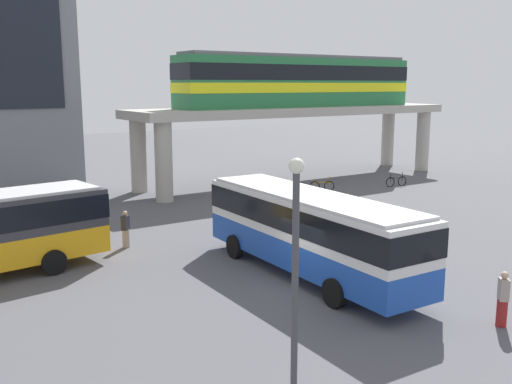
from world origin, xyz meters
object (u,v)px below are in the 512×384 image
at_px(bicycle_orange, 322,186).
at_px(bicycle_silver, 267,189).
at_px(train, 300,80).
at_px(bus_main, 309,226).
at_px(pedestrian_at_kerb, 126,230).
at_px(bicycle_black, 396,181).
at_px(pedestrian_near_building, 503,301).
at_px(bicycle_red, 286,197).
at_px(bicycle_green, 282,191).

xyz_separation_m(bicycle_orange, bicycle_silver, (-3.81, 1.23, 0.00)).
height_order(train, bus_main, train).
bearing_deg(pedestrian_at_kerb, bicycle_orange, 19.49).
distance_m(bicycle_orange, bicycle_silver, 4.00).
distance_m(bicycle_black, pedestrian_near_building, 24.90).
height_order(train, bicycle_orange, train).
distance_m(bus_main, bicycle_red, 14.27).
relative_size(train, bicycle_green, 11.48).
bearing_deg(bicycle_black, bicycle_silver, 163.93).
height_order(bicycle_silver, bicycle_green, same).
relative_size(bicycle_black, bicycle_green, 1.01).
height_order(train, bicycle_silver, train).
height_order(train, bicycle_green, train).
bearing_deg(bicycle_green, bicycle_silver, 107.20).
xyz_separation_m(bicycle_black, pedestrian_near_building, (-16.01, -19.07, 0.46)).
distance_m(train, bicycle_red, 11.47).
bearing_deg(bicycle_green, bicycle_orange, 0.45).
relative_size(bus_main, pedestrian_near_building, 6.38).
bearing_deg(pedestrian_at_kerb, bus_main, -60.34).
distance_m(bicycle_orange, pedestrian_at_kerb, 17.55).
relative_size(bicycle_red, pedestrian_at_kerb, 1.05).
relative_size(bicycle_green, pedestrian_at_kerb, 1.03).
height_order(pedestrian_at_kerb, pedestrian_near_building, pedestrian_near_building).
height_order(bicycle_red, bicycle_green, same).
height_order(bicycle_green, pedestrian_near_building, pedestrian_near_building).
xyz_separation_m(bus_main, pedestrian_near_building, (1.90, -7.05, -1.17)).
bearing_deg(bicycle_silver, bicycle_red, -101.49).
xyz_separation_m(bicycle_red, pedestrian_at_kerb, (-12.15, -4.17, 0.44)).
height_order(bus_main, bicycle_black, bus_main).
bearing_deg(bicycle_orange, pedestrian_near_building, -116.52).
relative_size(bicycle_silver, pedestrian_near_building, 0.95).
xyz_separation_m(bicycle_silver, bicycle_green, (0.39, -1.26, 0.00)).
distance_m(bicycle_red, bicycle_green, 1.93).
height_order(bicycle_silver, bicycle_black, same).
bearing_deg(bicycle_silver, bus_main, -119.52).
relative_size(bicycle_red, bicycle_silver, 1.08).
xyz_separation_m(bicycle_orange, pedestrian_near_building, (-10.27, -20.59, 0.46)).
distance_m(bicycle_red, bicycle_silver, 2.97).
bearing_deg(pedestrian_near_building, bicycle_silver, 73.49).
distance_m(bus_main, bicycle_black, 21.62).
bearing_deg(bus_main, pedestrian_near_building, -74.96).
height_order(bicycle_orange, pedestrian_at_kerb, pedestrian_at_kerb).
distance_m(bus_main, bicycle_green, 16.18).
distance_m(bus_main, pedestrian_near_building, 7.40).
relative_size(bicycle_green, pedestrian_near_building, 1.00).
height_order(train, bicycle_black, train).
distance_m(bicycle_orange, bicycle_green, 3.42).
xyz_separation_m(bicycle_red, pedestrian_near_building, (-5.88, -18.91, 0.46)).
xyz_separation_m(train, pedestrian_near_building, (-11.98, -25.40, -6.75)).
bearing_deg(pedestrian_near_building, bus_main, 105.04).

